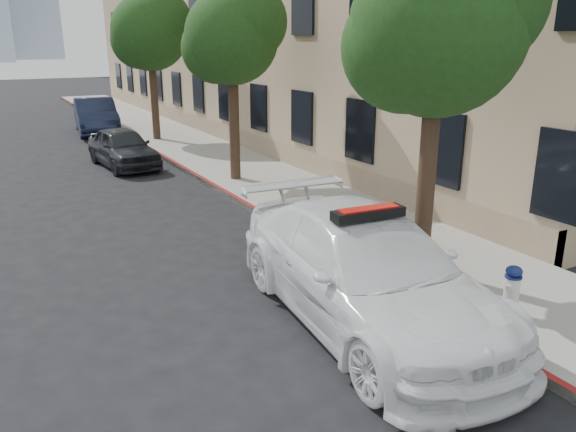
# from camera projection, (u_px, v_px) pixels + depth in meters

# --- Properties ---
(ground) EXTENTS (120.00, 120.00, 0.00)m
(ground) POSITION_uv_depth(u_px,v_px,m) (225.00, 271.00, 10.32)
(ground) COLOR black
(ground) RESTS_ON ground
(sidewalk) EXTENTS (3.20, 50.00, 0.15)m
(sidewalk) POSITION_uv_depth(u_px,v_px,m) (208.00, 155.00, 20.31)
(sidewalk) COLOR gray
(sidewalk) RESTS_ON ground
(curb_strip) EXTENTS (0.12, 50.00, 0.15)m
(curb_strip) POSITION_uv_depth(u_px,v_px,m) (167.00, 159.00, 19.59)
(curb_strip) COLOR maroon
(curb_strip) RESTS_ON ground
(building) EXTENTS (8.00, 36.00, 10.00)m
(building) POSITION_uv_depth(u_px,v_px,m) (279.00, 19.00, 25.60)
(building) COLOR tan
(building) RESTS_ON ground
(tree_near) EXTENTS (2.92, 2.82, 5.62)m
(tree_near) POSITION_uv_depth(u_px,v_px,m) (440.00, 26.00, 8.72)
(tree_near) COLOR black
(tree_near) RESTS_ON sidewalk
(tree_mid) EXTENTS (2.77, 2.64, 5.43)m
(tree_mid) POSITION_uv_depth(u_px,v_px,m) (233.00, 36.00, 15.42)
(tree_mid) COLOR black
(tree_mid) RESTS_ON sidewalk
(tree_far) EXTENTS (3.10, 3.00, 5.81)m
(tree_far) POSITION_uv_depth(u_px,v_px,m) (150.00, 31.00, 22.03)
(tree_far) COLOR black
(tree_far) RESTS_ON sidewalk
(police_car) EXTENTS (2.79, 5.81, 1.78)m
(police_car) POSITION_uv_depth(u_px,v_px,m) (366.00, 270.00, 8.27)
(police_car) COLOR white
(police_car) RESTS_ON ground
(parked_car_mid) EXTENTS (1.87, 3.93, 1.30)m
(parked_car_mid) POSITION_uv_depth(u_px,v_px,m) (123.00, 147.00, 18.65)
(parked_car_mid) COLOR black
(parked_car_mid) RESTS_ON ground
(parked_car_far) EXTENTS (2.14, 4.90, 1.56)m
(parked_car_far) POSITION_uv_depth(u_px,v_px,m) (96.00, 116.00, 25.37)
(parked_car_far) COLOR #141A32
(parked_car_far) RESTS_ON ground
(fire_hydrant) EXTENTS (0.33, 0.30, 0.77)m
(fire_hydrant) POSITION_uv_depth(u_px,v_px,m) (512.00, 291.00, 8.27)
(fire_hydrant) COLOR silver
(fire_hydrant) RESTS_ON sidewalk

